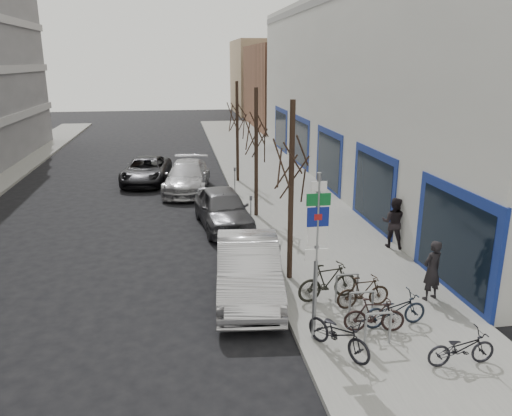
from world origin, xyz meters
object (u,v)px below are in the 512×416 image
object	(u,v)px
meter_back	(235,177)
bike_far_curb	(462,345)
parked_car_mid	(223,208)
bike_near_left	(339,330)
tree_far	(237,108)
parked_car_back	(187,177)
lane_car	(146,170)
bike_near_right	(374,315)
bike_mid_curb	(395,307)
highway_sign_pole	(317,248)
pedestrian_near	(432,270)
meter_front	(278,261)
pedestrian_far	(394,222)
parked_car_front	(248,269)
bike_rack	(361,303)
bike_mid_inner	(328,281)
bike_far_inner	(363,291)
tree_mid	(256,122)
tree_near	(292,149)

from	to	relation	value
meter_back	bike_far_curb	world-z (taller)	meter_back
meter_back	parked_car_mid	bearing A→B (deg)	-102.19
bike_near_left	tree_far	bearing A→B (deg)	59.97
parked_car_back	lane_car	size ratio (longest dim) A/B	1.06
bike_near_right	bike_mid_curb	world-z (taller)	bike_mid_curb
highway_sign_pole	pedestrian_near	world-z (taller)	highway_sign_pole
parked_car_back	meter_front	bearing A→B (deg)	-71.74
meter_front	lane_car	size ratio (longest dim) A/B	0.25
meter_back	parked_car_back	bearing A→B (deg)	153.60
parked_car_mid	pedestrian_far	xyz separation A→B (m)	(5.71, -3.59, 0.28)
meter_back	bike_near_left	distance (m)	14.69
pedestrian_near	parked_car_front	bearing A→B (deg)	-34.78
bike_rack	parked_car_front	world-z (taller)	parked_car_front
meter_back	bike_mid_inner	bearing A→B (deg)	-84.50
parked_car_back	parked_car_front	bearing A→B (deg)	-76.08
bike_near_left	bike_mid_curb	world-z (taller)	bike_near_left
bike_far_inner	meter_front	bearing A→B (deg)	44.96
meter_front	bike_near_left	bearing A→B (deg)	-80.07
pedestrian_near	bike_rack	bearing A→B (deg)	0.90
bike_mid_curb	parked_car_front	xyz separation A→B (m)	(-3.32, 2.55, 0.16)
tree_mid	tree_far	xyz separation A→B (m)	(0.00, 6.50, 0.00)
highway_sign_pole	bike_rack	distance (m)	2.36
tree_far	meter_front	size ratio (longest dim) A/B	4.33
meter_back	bike_near_left	size ratio (longest dim) A/B	0.70
highway_sign_pole	bike_near_left	size ratio (longest dim) A/B	2.31
parked_car_mid	pedestrian_far	size ratio (longest dim) A/B	2.53
tree_mid	parked_car_back	world-z (taller)	tree_mid
meter_back	parked_car_mid	distance (m)	5.03
meter_back	bike_near_left	xyz separation A→B (m)	(0.64, -14.67, -0.21)
meter_front	bike_mid_curb	size ratio (longest dim) A/B	0.76
tree_mid	parked_car_back	size ratio (longest dim) A/B	1.04
bike_mid_curb	parked_car_back	xyz separation A→B (m)	(-4.75, 14.92, 0.10)
parked_car_back	meter_back	bearing A→B (deg)	-19.07
meter_front	pedestrian_near	distance (m)	4.27
bike_mid_curb	tree_far	bearing A→B (deg)	1.01
meter_front	bike_mid_curb	xyz separation A→B (m)	(2.40, -2.75, -0.25)
bike_rack	tree_far	distance (m)	16.31
bike_rack	lane_car	bearing A→B (deg)	110.15
parked_car_back	bike_near_left	bearing A→B (deg)	-71.97
bike_rack	bike_mid_inner	size ratio (longest dim) A/B	1.25
bike_near_left	parked_car_mid	distance (m)	9.91
meter_back	parked_car_front	distance (m)	11.24
meter_back	bike_near_left	bearing A→B (deg)	-87.49
tree_mid	parked_car_mid	xyz separation A→B (m)	(-1.51, -0.91, -3.31)
bike_mid_curb	lane_car	world-z (taller)	lane_car
bike_near_left	bike_near_right	size ratio (longest dim) A/B	1.21
pedestrian_far	tree_far	bearing A→B (deg)	-34.29
tree_mid	parked_car_back	bearing A→B (deg)	118.46
tree_near	lane_car	xyz separation A→B (m)	(-4.98, 13.96, -3.41)
meter_front	bike_far_inner	bearing A→B (deg)	-40.76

